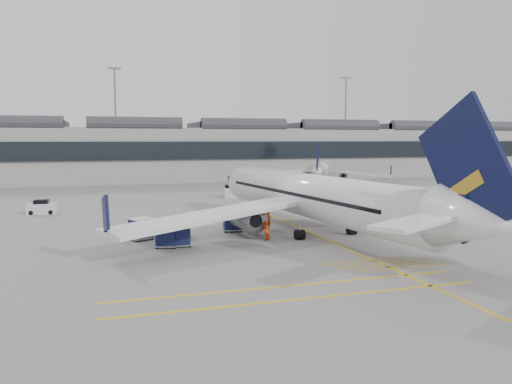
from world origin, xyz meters
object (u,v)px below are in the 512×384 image
object	(u,v)px
baggage_cart_a	(233,221)
pushback_tug	(171,230)
ramp_agent_a	(268,221)
airliner_main	(315,197)
belt_loader	(239,218)
ramp_agent_b	(265,231)

from	to	relation	value
baggage_cart_a	pushback_tug	distance (m)	6.03
ramp_agent_a	airliner_main	bearing A→B (deg)	-56.59
belt_loader	ramp_agent_b	size ratio (longest dim) A/B	2.69
airliner_main	pushback_tug	distance (m)	13.46
baggage_cart_a	pushback_tug	size ratio (longest dim) A/B	0.73
ramp_agent_a	pushback_tug	bearing A→B (deg)	168.94
ramp_agent_b	pushback_tug	size ratio (longest dim) A/B	0.62
belt_loader	baggage_cart_a	size ratio (longest dim) A/B	2.29
airliner_main	ramp_agent_b	world-z (taller)	airliner_main
belt_loader	airliner_main	bearing A→B (deg)	-50.68
ramp_agent_a	pushback_tug	size ratio (longest dim) A/B	0.64
belt_loader	ramp_agent_b	bearing A→B (deg)	-86.22
airliner_main	pushback_tug	size ratio (longest dim) A/B	16.02
ramp_agent_a	belt_loader	bearing A→B (deg)	94.07
airliner_main	ramp_agent_b	size ratio (longest dim) A/B	25.78
airliner_main	pushback_tug	world-z (taller)	airliner_main
airliner_main	ramp_agent_b	xyz separation A→B (m)	(-5.40, -1.65, -2.54)
airliner_main	pushback_tug	bearing A→B (deg)	163.45
airliner_main	ramp_agent_b	bearing A→B (deg)	-169.84
belt_loader	ramp_agent_b	xyz separation A→B (m)	(-0.17, -9.27, 0.30)
belt_loader	pushback_tug	size ratio (longest dim) A/B	1.67
ramp_agent_b	pushback_tug	world-z (taller)	ramp_agent_b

